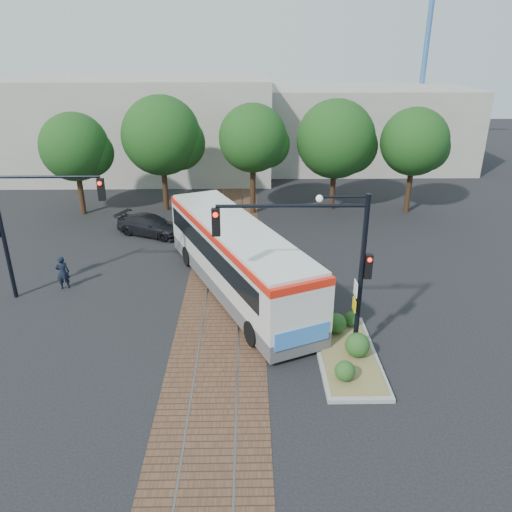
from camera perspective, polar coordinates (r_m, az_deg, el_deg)
The scene contains 11 objects.
ground at distance 19.69m, azimuth -4.26°, elevation -9.92°, with size 120.00×120.00×0.00m, color black.
trackbed at distance 23.13m, azimuth -3.75°, elevation -4.46°, with size 3.60×40.00×0.02m.
tree_row at distance 33.38m, azimuth -0.89°, elevation 13.13°, with size 26.40×5.60×7.67m.
warehouses at distance 45.74m, azimuth -3.16°, elevation 14.58°, with size 40.00×13.00×8.00m.
crane at distance 53.16m, azimuth 18.98°, elevation 22.34°, with size 8.00×0.50×18.00m.
city_bus at distance 22.69m, azimuth -2.23°, elevation 0.05°, with size 7.22×12.15×3.25m.
traffic_island at distance 19.08m, azimuth 10.41°, elevation -10.31°, with size 2.20×5.20×1.13m.
signal_pole_main at distance 17.18m, azimuth 8.14°, elevation 0.42°, with size 5.49×0.46×6.00m.
signal_pole_left at distance 23.58m, azimuth -24.82°, elevation 4.10°, with size 4.99×0.34×6.00m.
officer at distance 25.06m, azimuth -21.22°, elevation -1.76°, with size 0.60×0.39×1.64m, color black.
parked_car at distance 30.67m, azimuth -11.97°, elevation 3.48°, with size 1.72×4.22×1.22m, color black.
Camera 1 is at (1.17, -16.43, 10.79)m, focal length 35.00 mm.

